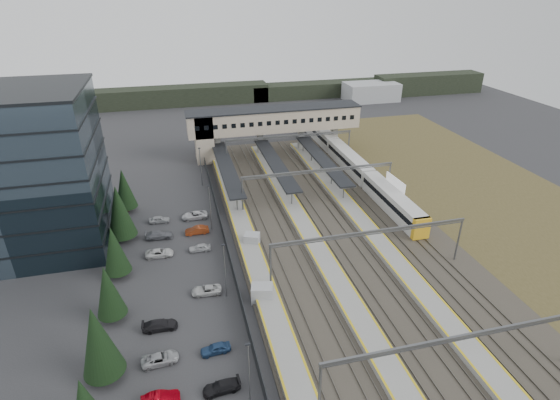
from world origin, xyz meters
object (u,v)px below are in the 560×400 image
object	(u,v)px
office_building	(11,174)
billboard	(395,187)
train	(350,162)
relay_cabin_far	(252,240)
relay_cabin_near	(262,293)
footbridge	(263,123)

from	to	relation	value
office_building	billboard	world-z (taller)	office_building
office_building	train	bearing A→B (deg)	14.89
office_building	relay_cabin_far	distance (m)	36.44
relay_cabin_near	relay_cabin_far	bearing A→B (deg)	84.91
office_building	billboard	size ratio (longest dim) A/B	3.78
relay_cabin_near	billboard	bearing A→B (deg)	35.12
office_building	relay_cabin_far	size ratio (longest dim) A/B	8.54
office_building	relay_cabin_far	world-z (taller)	office_building
office_building	billboard	distance (m)	62.05
relay_cabin_near	train	size ratio (longest dim) A/B	0.05
office_building	relay_cabin_near	distance (m)	40.66
footbridge	billboard	xyz separation A→B (m)	(17.75, -31.50, -4.17)
footbridge	billboard	world-z (taller)	footbridge
footbridge	relay_cabin_near	bearing A→B (deg)	-102.28
relay_cabin_near	billboard	distance (m)	35.61
office_building	relay_cabin_near	size ratio (longest dim) A/B	7.68
train	billboard	bearing A→B (deg)	-85.24
office_building	billboard	bearing A→B (deg)	-1.40
train	billboard	distance (m)	17.59
relay_cabin_far	footbridge	xyz separation A→B (m)	(10.12, 38.74, 6.87)
relay_cabin_far	train	xyz separation A→B (m)	(26.42, 24.69, 1.00)
relay_cabin_far	footbridge	bearing A→B (deg)	75.35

